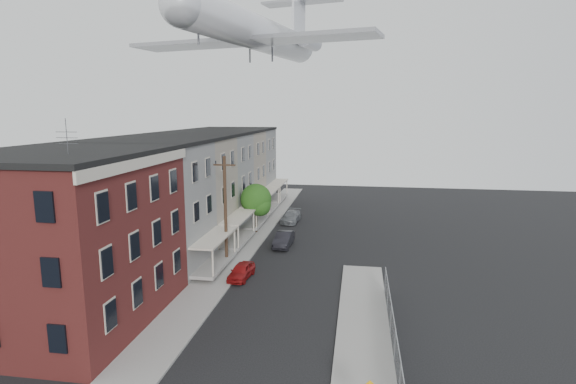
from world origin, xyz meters
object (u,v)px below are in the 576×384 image
car_far (291,217)px  airplane (259,33)px  utility_pole (225,210)px  street_tree (257,201)px  car_mid (284,239)px  car_near (241,271)px

car_far → airplane: (-2.56, -4.36, 19.45)m
utility_pole → airplane: airplane is taller
street_tree → car_mid: bearing=-49.6°
car_mid → car_far: 9.45m
utility_pole → airplane: (0.52, 10.90, 15.41)m
airplane → car_far: bearing=59.6°
utility_pole → airplane: bearing=87.3°
car_near → street_tree: bearing=102.5°
car_near → car_far: size_ratio=0.79×
utility_pole → street_tree: size_ratio=1.73×
utility_pole → airplane: 18.88m
car_far → airplane: bearing=-116.5°
street_tree → car_near: (1.67, -12.76, -2.87)m
car_far → airplane: airplane is taller
car_near → car_mid: size_ratio=0.83×
street_tree → car_near: bearing=-82.5°
utility_pole → car_far: (3.08, 15.27, -4.04)m
car_mid → car_far: size_ratio=0.95×
utility_pole → car_near: 5.36m
car_far → airplane: size_ratio=0.15×
car_near → car_mid: 8.86m
street_tree → car_mid: size_ratio=1.26×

